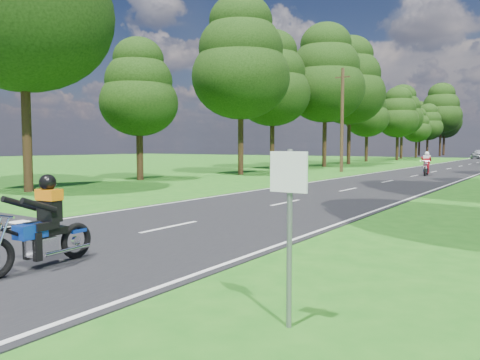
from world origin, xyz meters
The scene contains 8 objects.
ground centered at (0.00, 0.00, 0.00)m, with size 160.00×160.00×0.00m, color #1E6216.
main_road centered at (0.00, 50.00, 0.01)m, with size 7.00×140.00×0.02m, color black.
road_markings centered at (-0.14, 48.13, 0.02)m, with size 7.40×140.00×0.01m.
telegraph_pole centered at (-6.00, 28.00, 4.07)m, with size 1.20×0.26×8.00m.
road_sign centered at (5.50, -2.01, 1.34)m, with size 0.45×0.07×2.00m.
rider_near_blue centered at (0.92, -2.13, 0.79)m, with size 0.62×1.86×1.55m, color #0E329B, non-canonical shape.
rider_far_red centered at (0.60, 26.70, 0.84)m, with size 0.65×1.96×1.63m, color #A20C1B, non-canonical shape.
distant_car centered at (-2.11, 75.22, 0.78)m, with size 1.80×4.47×1.52m, color silver.
Camera 1 is at (7.93, -6.54, 2.04)m, focal length 35.00 mm.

